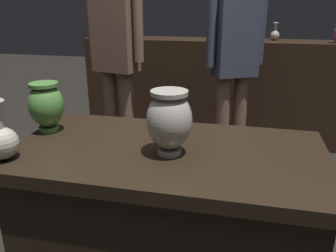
% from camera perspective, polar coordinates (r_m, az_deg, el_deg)
% --- Properties ---
extents(display_plinth, '(1.20, 0.64, 0.80)m').
position_cam_1_polar(display_plinth, '(1.51, -0.18, -17.68)').
color(display_plinth, black).
rests_on(display_plinth, ground_plane).
extents(back_display_shelf, '(2.60, 0.40, 0.99)m').
position_cam_1_polar(back_display_shelf, '(3.47, 8.00, 6.01)').
color(back_display_shelf, black).
rests_on(back_display_shelf, ground_plane).
extents(vase_centerpiece, '(0.17, 0.17, 0.24)m').
position_cam_1_polar(vase_centerpiece, '(1.21, 0.21, 1.01)').
color(vase_centerpiece, gray).
rests_on(vase_centerpiece, display_plinth).
extents(vase_tall_behind, '(0.12, 0.12, 0.22)m').
position_cam_1_polar(vase_tall_behind, '(1.33, -26.18, -2.21)').
color(vase_tall_behind, gray).
rests_on(vase_tall_behind, display_plinth).
extents(vase_left_accent, '(0.15, 0.15, 0.21)m').
position_cam_1_polar(vase_left_accent, '(1.54, -19.77, 3.35)').
color(vase_left_accent, '#477A38').
rests_on(vase_left_accent, display_plinth).
extents(shelf_vase_far_left, '(0.07, 0.07, 0.18)m').
position_cam_1_polar(shelf_vase_far_left, '(3.57, -9.10, 15.82)').
color(shelf_vase_far_left, red).
rests_on(shelf_vase_far_left, back_display_shelf).
extents(shelf_vase_center, '(0.08, 0.08, 0.13)m').
position_cam_1_polar(shelf_vase_center, '(3.41, 8.52, 15.39)').
color(shelf_vase_center, '#7A388E').
rests_on(shelf_vase_center, back_display_shelf).
extents(shelf_vase_right, '(0.09, 0.09, 0.16)m').
position_cam_1_polar(shelf_vase_right, '(3.44, 17.47, 14.43)').
color(shelf_vase_right, gray).
rests_on(shelf_vase_right, back_display_shelf).
extents(visitor_near_left, '(0.46, 0.25, 1.70)m').
position_cam_1_polar(visitor_near_left, '(2.59, -8.78, 12.77)').
color(visitor_near_left, brown).
rests_on(visitor_near_left, ground_plane).
extents(visitor_center_back, '(0.42, 0.31, 1.61)m').
position_cam_1_polar(visitor_center_back, '(2.65, 11.18, 11.51)').
color(visitor_center_back, brown).
rests_on(visitor_center_back, ground_plane).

